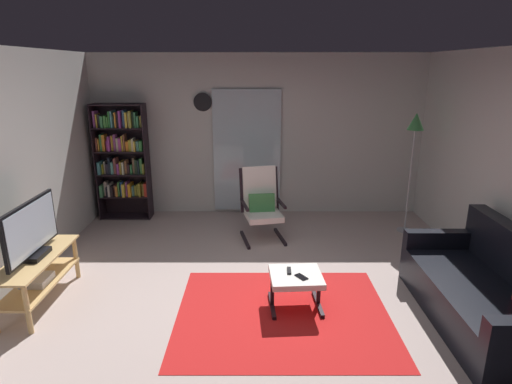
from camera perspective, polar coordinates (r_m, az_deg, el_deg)
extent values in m
plane|color=#B6A19A|center=(4.58, 0.57, -14.68)|extent=(7.02, 7.02, 0.00)
cube|color=beige|center=(6.89, 0.44, 7.67)|extent=(5.60, 0.06, 2.60)
cube|color=silver|center=(6.87, -1.08, 5.52)|extent=(1.10, 0.01, 2.00)
cube|color=red|center=(4.38, 3.84, -16.25)|extent=(2.12, 1.75, 0.01)
cube|color=tan|center=(4.88, -27.70, -7.92)|extent=(0.42, 1.18, 0.02)
cube|color=tan|center=(4.99, -27.27, -10.82)|extent=(0.38, 1.12, 0.02)
cylinder|color=tan|center=(4.50, -28.58, -13.87)|extent=(0.05, 0.05, 0.50)
cylinder|color=tan|center=(5.35, -23.19, -8.23)|extent=(0.05, 0.05, 0.50)
cylinder|color=tan|center=(5.49, -26.25, -8.03)|extent=(0.05, 0.05, 0.50)
cube|color=silver|center=(4.94, -27.56, -10.55)|extent=(0.25, 0.28, 0.07)
cube|color=black|center=(4.87, -27.76, -7.54)|extent=(0.20, 0.32, 0.05)
cube|color=black|center=(4.76, -28.23, -4.30)|extent=(0.04, 0.96, 0.54)
cube|color=silver|center=(4.75, -28.01, -4.31)|extent=(0.01, 0.90, 0.48)
cube|color=black|center=(7.12, -20.63, 3.80)|extent=(0.02, 0.30, 1.85)
cube|color=black|center=(6.88, -14.42, 3.93)|extent=(0.02, 0.30, 1.85)
cube|color=black|center=(7.12, -17.24, 4.12)|extent=(0.81, 0.02, 1.85)
cube|color=black|center=(7.24, -16.95, -3.15)|extent=(0.78, 0.28, 0.02)
cube|color=black|center=(7.13, -17.19, -0.47)|extent=(0.78, 0.28, 0.02)
cube|color=black|center=(7.03, -17.44, 2.40)|extent=(0.78, 0.28, 0.02)
cube|color=black|center=(6.95, -17.71, 5.35)|extent=(0.78, 0.28, 0.02)
cube|color=black|center=(6.90, -17.98, 8.35)|extent=(0.78, 0.28, 0.02)
cube|color=black|center=(6.86, -18.25, 11.27)|extent=(0.78, 0.28, 0.02)
cube|color=#418652|center=(7.20, -19.96, 0.29)|extent=(0.04, 0.24, 0.19)
cube|color=beige|center=(7.20, -19.57, 0.49)|extent=(0.04, 0.11, 0.23)
cube|color=black|center=(7.19, -19.29, 0.21)|extent=(0.02, 0.21, 0.16)
cube|color=beige|center=(7.17, -19.05, 0.38)|extent=(0.04, 0.22, 0.21)
cube|color=black|center=(7.16, -18.72, 0.27)|extent=(0.04, 0.22, 0.18)
cube|color=brown|center=(7.15, -18.41, 0.28)|extent=(0.03, 0.11, 0.18)
cube|color=orange|center=(7.15, -18.12, 0.26)|extent=(0.03, 0.21, 0.17)
cube|color=#438B3F|center=(7.13, -17.90, 0.48)|extent=(0.03, 0.16, 0.23)
cube|color=#2F60B2|center=(7.10, -17.62, 0.47)|extent=(0.03, 0.11, 0.23)
cube|color=gold|center=(7.08, -17.27, 0.37)|extent=(0.04, 0.23, 0.21)
cube|color=#8D458E|center=(7.08, -16.89, 0.51)|extent=(0.03, 0.19, 0.24)
cube|color=orange|center=(7.06, -16.53, 0.38)|extent=(0.04, 0.22, 0.21)
cube|color=#56948D|center=(7.05, -16.20, 0.20)|extent=(0.03, 0.10, 0.16)
cube|color=olive|center=(7.07, -15.83, 0.27)|extent=(0.03, 0.13, 0.17)
cube|color=olive|center=(7.05, -15.54, 0.34)|extent=(0.04, 0.12, 0.19)
cube|color=olive|center=(7.03, -15.25, 0.44)|extent=(0.03, 0.23, 0.21)
cube|color=#9F933E|center=(7.03, -14.88, 0.38)|extent=(0.04, 0.14, 0.20)
cube|color=red|center=(7.00, -14.53, 0.41)|extent=(0.04, 0.19, 0.22)
cube|color=teal|center=(7.12, -20.23, 3.18)|extent=(0.04, 0.23, 0.19)
cube|color=#A39F28|center=(7.10, -19.94, 3.01)|extent=(0.02, 0.11, 0.16)
cube|color=#BAB59C|center=(7.11, -19.65, 3.24)|extent=(0.02, 0.12, 0.20)
cube|color=#23212D|center=(7.07, -19.36, 3.06)|extent=(0.04, 0.13, 0.17)
cube|color=black|center=(7.08, -18.99, 3.52)|extent=(0.03, 0.21, 0.26)
cube|color=teal|center=(7.06, -18.68, 3.23)|extent=(0.04, 0.19, 0.19)
cube|color=brown|center=(7.03, -18.37, 3.46)|extent=(0.04, 0.16, 0.26)
cube|color=#8E3B90|center=(7.04, -17.94, 3.16)|extent=(0.03, 0.23, 0.17)
cube|color=#A2872A|center=(7.03, -17.65, 3.29)|extent=(0.03, 0.19, 0.20)
cube|color=beige|center=(7.00, -17.37, 3.24)|extent=(0.03, 0.19, 0.20)
cube|color=brown|center=(6.99, -17.05, 3.35)|extent=(0.04, 0.14, 0.22)
cube|color=#2C1C20|center=(6.98, -16.71, 3.13)|extent=(0.04, 0.16, 0.16)
cube|color=#2F7D44|center=(6.96, -16.41, 3.05)|extent=(0.03, 0.12, 0.15)
cube|color=brown|center=(6.96, -16.08, 3.51)|extent=(0.03, 0.13, 0.25)
cube|color=black|center=(6.93, -15.76, 3.38)|extent=(0.04, 0.15, 0.23)
cube|color=#18242B|center=(6.94, -15.43, 3.39)|extent=(0.02, 0.18, 0.22)
cube|color=#3C8743|center=(6.92, -15.17, 3.48)|extent=(0.04, 0.12, 0.24)
cube|color=olive|center=(6.91, -14.85, 3.16)|extent=(0.03, 0.15, 0.17)
cube|color=brown|center=(7.06, -20.56, 6.18)|extent=(0.03, 0.17, 0.21)
cube|color=orange|center=(7.05, -20.35, 6.08)|extent=(0.02, 0.15, 0.19)
cube|color=#378545|center=(7.04, -20.07, 6.40)|extent=(0.03, 0.15, 0.26)
cube|color=orange|center=(7.02, -19.77, 6.37)|extent=(0.04, 0.16, 0.25)
cube|color=#9B378B|center=(7.02, -19.32, 6.02)|extent=(0.03, 0.14, 0.16)
cube|color=#9A3A94|center=(6.98, -19.14, 6.29)|extent=(0.03, 0.18, 0.23)
cube|color=gold|center=(6.98, -18.77, 6.34)|extent=(0.03, 0.11, 0.23)
cube|color=#904788|center=(6.97, -18.45, 6.45)|extent=(0.03, 0.13, 0.26)
cube|color=beige|center=(6.95, -18.12, 6.23)|extent=(0.03, 0.13, 0.20)
cube|color=#9A3983|center=(6.94, -17.74, 6.26)|extent=(0.04, 0.19, 0.21)
cube|color=#A88B27|center=(6.93, -17.43, 6.41)|extent=(0.02, 0.20, 0.24)
cube|color=brown|center=(6.90, -17.27, 6.48)|extent=(0.02, 0.15, 0.26)
cube|color=orange|center=(6.90, -16.90, 6.05)|extent=(0.04, 0.13, 0.15)
cube|color=#A99B28|center=(6.90, -16.48, 6.18)|extent=(0.04, 0.17, 0.17)
cube|color=beige|center=(6.86, -16.22, 6.25)|extent=(0.03, 0.15, 0.20)
cube|color=gold|center=(6.87, -15.89, 6.11)|extent=(0.02, 0.24, 0.16)
cube|color=#559E98|center=(6.87, -15.55, 6.13)|extent=(0.04, 0.17, 0.16)
cube|color=#32823B|center=(6.85, -15.13, 6.17)|extent=(0.04, 0.20, 0.17)
cube|color=#8A4593|center=(7.01, -20.86, 9.31)|extent=(0.03, 0.19, 0.25)
cube|color=gold|center=(7.00, -20.60, 9.14)|extent=(0.02, 0.17, 0.21)
cube|color=#292A2F|center=(6.98, -20.34, 9.09)|extent=(0.04, 0.11, 0.19)
cube|color=#3D8F52|center=(6.97, -19.91, 9.06)|extent=(0.04, 0.23, 0.18)
cube|color=#3E8C3E|center=(6.93, -19.56, 9.08)|extent=(0.04, 0.19, 0.18)
cube|color=#3D8D3D|center=(6.92, -19.31, 9.00)|extent=(0.02, 0.16, 0.16)
cube|color=#32893B|center=(6.93, -19.05, 9.39)|extent=(0.02, 0.19, 0.25)
cube|color=teal|center=(6.93, -18.72, 9.45)|extent=(0.03, 0.24, 0.26)
cube|color=#19302B|center=(6.90, -18.51, 9.17)|extent=(0.03, 0.21, 0.19)
cube|color=orange|center=(6.90, -18.28, 9.38)|extent=(0.02, 0.21, 0.24)
cube|color=black|center=(6.87, -18.03, 9.41)|extent=(0.04, 0.15, 0.24)
cube|color=#923894|center=(6.85, -17.72, 9.49)|extent=(0.03, 0.23, 0.26)
cube|color=teal|center=(6.85, -17.30, 9.54)|extent=(0.03, 0.15, 0.26)
cube|color=gold|center=(6.84, -16.94, 9.44)|extent=(0.03, 0.24, 0.23)
cube|color=beige|center=(6.82, -16.72, 9.42)|extent=(0.03, 0.14, 0.23)
cube|color=olive|center=(6.80, -16.47, 9.54)|extent=(0.03, 0.22, 0.26)
cube|color=#1C2E22|center=(6.83, -16.10, 9.53)|extent=(0.03, 0.18, 0.24)
cube|color=#398351|center=(6.80, -15.87, 9.50)|extent=(0.02, 0.18, 0.24)
cube|color=#368553|center=(6.78, -15.61, 9.25)|extent=(0.03, 0.13, 0.18)
cube|color=#A0953E|center=(6.79, -15.21, 9.29)|extent=(0.03, 0.13, 0.18)
cube|color=black|center=(4.68, 28.27, -13.30)|extent=(0.89, 1.88, 0.40)
cube|color=black|center=(5.25, 24.42, -5.89)|extent=(0.89, 0.14, 0.20)
cube|color=black|center=(6.10, 3.49, -6.12)|extent=(0.16, 0.60, 0.04)
cube|color=black|center=(6.12, 2.96, 0.51)|extent=(0.08, 0.18, 0.63)
cube|color=black|center=(5.94, 3.53, -1.42)|extent=(0.15, 0.52, 0.03)
cube|color=black|center=(5.99, -1.34, -6.53)|extent=(0.16, 0.60, 0.04)
cube|color=black|center=(6.01, -1.84, 0.23)|extent=(0.08, 0.18, 0.63)
cube|color=black|center=(5.83, -1.42, -1.75)|extent=(0.15, 0.52, 0.03)
cube|color=white|center=(5.89, 1.16, -3.18)|extent=(0.58, 0.61, 0.08)
cube|color=white|center=(6.03, 0.63, 0.69)|extent=(0.51, 0.28, 0.60)
cube|color=#3A7F42|center=(5.94, 0.95, -1.77)|extent=(0.38, 0.24, 0.34)
cube|color=white|center=(4.34, 5.63, -11.45)|extent=(0.55, 0.51, 0.06)
cube|color=black|center=(4.48, 2.36, -15.21)|extent=(0.07, 0.48, 0.04)
cube|color=black|center=(4.39, 2.39, -13.48)|extent=(0.04, 0.04, 0.31)
cube|color=black|center=(4.54, 8.61, -14.87)|extent=(0.07, 0.48, 0.04)
cube|color=black|center=(4.46, 8.70, -13.17)|extent=(0.04, 0.04, 0.31)
cube|color=black|center=(4.37, 4.70, -10.65)|extent=(0.05, 0.15, 0.02)
cube|color=black|center=(4.27, 6.37, -11.45)|extent=(0.13, 0.15, 0.01)
cylinder|color=#A5A5AD|center=(6.75, 19.73, -4.93)|extent=(0.22, 0.22, 0.02)
cylinder|color=#B2B2B7|center=(6.52, 20.39, 1.35)|extent=(0.02, 0.02, 1.51)
cone|color=#3B8846|center=(6.36, 21.19, 8.97)|extent=(0.23, 0.23, 0.24)
cylinder|color=silver|center=(6.81, -7.10, 12.09)|extent=(0.28, 0.02, 0.28)
cylinder|color=black|center=(6.80, -7.12, 12.09)|extent=(0.29, 0.01, 0.29)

